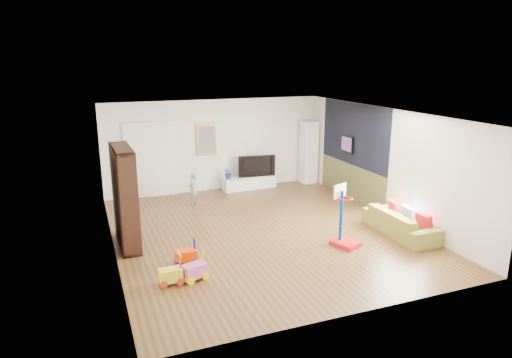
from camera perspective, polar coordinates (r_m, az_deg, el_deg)
name	(u,v)px	position (r m, az deg, el deg)	size (l,w,h in m)	color
floor	(262,231)	(10.54, 0.79, -6.58)	(6.50, 7.50, 0.00)	brown
ceiling	(263,114)	(9.87, 0.85, 8.16)	(6.50, 7.50, 0.00)	white
wall_back	(215,145)	(13.59, -5.12, 4.21)	(6.50, 0.00, 2.70)	silver
wall_front	(357,233)	(6.95, 12.54, -6.62)	(6.50, 0.00, 2.70)	silver
wall_left	(110,189)	(9.44, -17.81, -1.24)	(0.00, 7.50, 2.70)	white
wall_right	(384,163)	(11.70, 15.76, 1.96)	(0.00, 7.50, 2.70)	white
navy_accent	(354,134)	(12.72, 12.10, 5.49)	(0.01, 3.20, 1.70)	black
olive_wainscot	(351,182)	(13.00, 11.78, -0.39)	(0.01, 3.20, 1.00)	brown
doorway	(151,161)	(13.22, -12.98, 2.26)	(1.45, 0.06, 2.10)	white
painting_back	(207,139)	(13.45, -6.12, 4.93)	(0.62, 0.06, 0.92)	gold
artwork_right	(347,144)	(12.90, 11.31, 4.31)	(0.04, 0.56, 0.46)	#7F3F8C
media_console	(249,182)	(13.86, -0.83, -0.44)	(1.63, 0.41, 0.38)	white
tall_cabinet	(309,152)	(14.49, 6.58, 3.35)	(0.46, 0.46, 1.96)	white
bookshelf	(125,197)	(9.86, -16.08, -2.20)	(0.38, 1.45, 2.12)	black
sofa	(400,223)	(10.77, 17.59, -5.24)	(1.91, 0.75, 0.56)	olive
basketball_hoop	(347,216)	(9.73, 11.31, -4.57)	(0.46, 0.55, 1.33)	red
ride_on_yellow	(170,270)	(8.26, -10.66, -11.11)	(0.41, 0.25, 0.54)	yellow
ride_on_orange	(186,251)	(8.94, -8.80, -8.91)	(0.41, 0.26, 0.55)	#F03A00
ride_on_pink	(194,265)	(8.33, -7.73, -10.65)	(0.43, 0.27, 0.57)	#D4569D
child	(193,189)	(12.40, -7.85, -1.20)	(0.33, 0.22, 0.90)	gray
tv	(256,165)	(13.83, -0.01, 1.72)	(1.13, 0.15, 0.65)	black
vase_plant	(229,173)	(13.53, -3.45, 0.78)	(0.33, 0.29, 0.37)	navy
pillow_left	(424,222)	(10.48, 20.28, -5.10)	(0.10, 0.40, 0.40)	#B01819
pillow_center	(409,215)	(10.83, 18.59, -4.30)	(0.11, 0.41, 0.41)	silver
pillow_right	(394,208)	(11.25, 16.85, -3.46)	(0.09, 0.34, 0.34)	red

